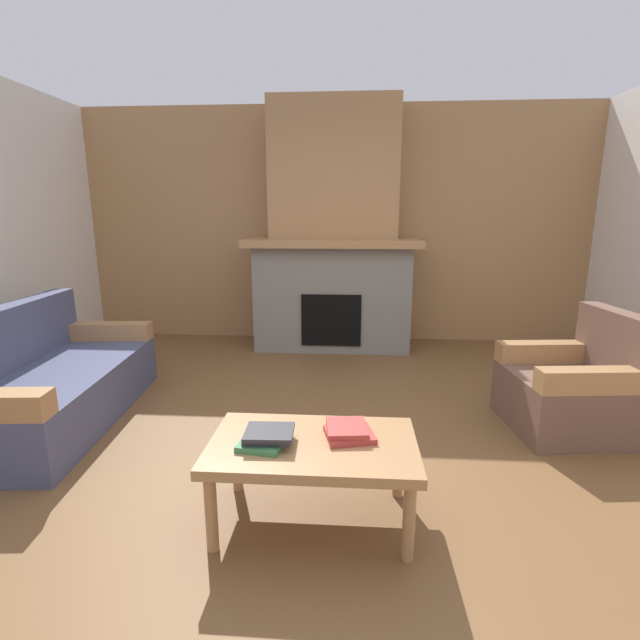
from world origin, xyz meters
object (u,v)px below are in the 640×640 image
(coffee_table, at_px, (313,452))
(couch, at_px, (49,384))
(fireplace, at_px, (333,244))
(armchair, at_px, (574,389))

(coffee_table, bearing_deg, couch, 153.50)
(couch, relative_size, coffee_table, 1.87)
(fireplace, height_order, coffee_table, fireplace)
(fireplace, distance_m, armchair, 2.86)
(fireplace, bearing_deg, armchair, -48.89)
(couch, bearing_deg, coffee_table, -26.50)
(fireplace, relative_size, couch, 1.45)
(coffee_table, bearing_deg, fireplace, 90.79)
(fireplace, relative_size, armchair, 3.18)
(couch, relative_size, armchair, 2.20)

